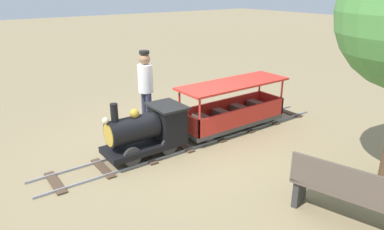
{
  "coord_description": "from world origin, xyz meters",
  "views": [
    {
      "loc": [
        -4.91,
        3.51,
        2.79
      ],
      "look_at": [
        0.0,
        -0.05,
        0.55
      ],
      "focal_mm": 32.83,
      "sensor_mm": 36.0,
      "label": 1
    }
  ],
  "objects_px": {
    "conductor_person": "(146,84)",
    "park_bench": "(345,192)",
    "passenger_car": "(233,111)",
    "locomotive": "(148,130)"
  },
  "relations": [
    {
      "from": "passenger_car",
      "to": "conductor_person",
      "type": "height_order",
      "value": "conductor_person"
    },
    {
      "from": "park_bench",
      "to": "passenger_car",
      "type": "bearing_deg",
      "value": -16.38
    },
    {
      "from": "conductor_person",
      "to": "park_bench",
      "type": "height_order",
      "value": "conductor_person"
    },
    {
      "from": "passenger_car",
      "to": "conductor_person",
      "type": "xyz_separation_m",
      "value": [
        1.07,
        1.37,
        0.53
      ]
    },
    {
      "from": "conductor_person",
      "to": "park_bench",
      "type": "distance_m",
      "value": 4.15
    },
    {
      "from": "conductor_person",
      "to": "park_bench",
      "type": "xyz_separation_m",
      "value": [
        -4.08,
        -0.48,
        -0.54
      ]
    },
    {
      "from": "conductor_person",
      "to": "locomotive",
      "type": "bearing_deg",
      "value": 152.21
    },
    {
      "from": "passenger_car",
      "to": "park_bench",
      "type": "xyz_separation_m",
      "value": [
        -3.01,
        0.89,
        -0.01
      ]
    },
    {
      "from": "passenger_car",
      "to": "conductor_person",
      "type": "bearing_deg",
      "value": 51.99
    },
    {
      "from": "conductor_person",
      "to": "passenger_car",
      "type": "bearing_deg",
      "value": -128.01
    }
  ]
}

